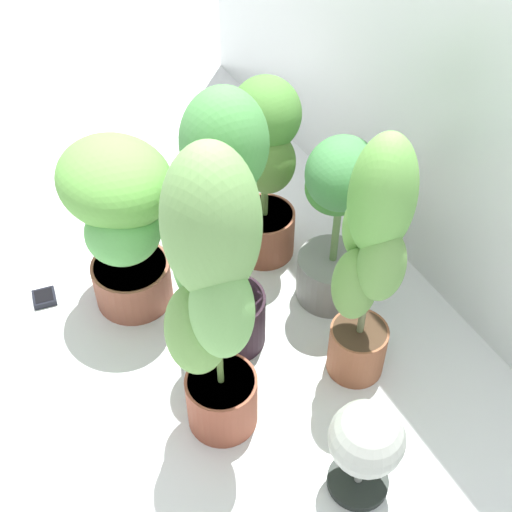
{
  "coord_description": "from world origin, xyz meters",
  "views": [
    {
      "loc": [
        1.41,
        -0.56,
        1.95
      ],
      "look_at": [
        0.02,
        0.19,
        0.34
      ],
      "focal_mm": 49.9,
      "sensor_mm": 36.0,
      "label": 1
    }
  ],
  "objects_px": {
    "potted_plant_back_center": "(337,216)",
    "potted_plant_center": "(226,210)",
    "potted_plant_back_right": "(371,256)",
    "floor_fan": "(366,443)",
    "potted_plant_front_left": "(119,210)",
    "potted_plant_front_right": "(212,286)",
    "potted_plant_back_left": "(265,162)",
    "hygrometer_box": "(44,298)"
  },
  "relations": [
    {
      "from": "potted_plant_back_left",
      "to": "potted_plant_back_center",
      "type": "relative_size",
      "value": 1.11
    },
    {
      "from": "potted_plant_back_left",
      "to": "potted_plant_center",
      "type": "xyz_separation_m",
      "value": [
        0.3,
        -0.3,
        0.14
      ]
    },
    {
      "from": "potted_plant_front_right",
      "to": "potted_plant_front_left",
      "type": "bearing_deg",
      "value": -175.29
    },
    {
      "from": "potted_plant_back_right",
      "to": "hygrometer_box",
      "type": "bearing_deg",
      "value": -133.42
    },
    {
      "from": "floor_fan",
      "to": "potted_plant_front_left",
      "type": "bearing_deg",
      "value": -150.22
    },
    {
      "from": "potted_plant_back_right",
      "to": "potted_plant_back_left",
      "type": "bearing_deg",
      "value": 179.55
    },
    {
      "from": "hygrometer_box",
      "to": "potted_plant_back_right",
      "type": "bearing_deg",
      "value": 145.71
    },
    {
      "from": "potted_plant_back_right",
      "to": "potted_plant_center",
      "type": "bearing_deg",
      "value": -137.58
    },
    {
      "from": "potted_plant_back_right",
      "to": "potted_plant_front_right",
      "type": "relative_size",
      "value": 0.89
    },
    {
      "from": "hygrometer_box",
      "to": "potted_plant_front_left",
      "type": "bearing_deg",
      "value": 164.81
    },
    {
      "from": "potted_plant_center",
      "to": "potted_plant_back_right",
      "type": "xyz_separation_m",
      "value": [
        0.32,
        0.29,
        -0.04
      ]
    },
    {
      "from": "potted_plant_back_left",
      "to": "floor_fan",
      "type": "distance_m",
      "value": 1.02
    },
    {
      "from": "potted_plant_back_left",
      "to": "potted_plant_back_center",
      "type": "bearing_deg",
      "value": 20.34
    },
    {
      "from": "potted_plant_back_right",
      "to": "hygrometer_box",
      "type": "distance_m",
      "value": 1.24
    },
    {
      "from": "potted_plant_center",
      "to": "potted_plant_front_left",
      "type": "xyz_separation_m",
      "value": [
        -0.32,
        -0.23,
        -0.15
      ]
    },
    {
      "from": "potted_plant_back_left",
      "to": "potted_plant_front_right",
      "type": "xyz_separation_m",
      "value": [
        0.59,
        -0.48,
        0.19
      ]
    },
    {
      "from": "potted_plant_back_center",
      "to": "potted_plant_center",
      "type": "distance_m",
      "value": 0.45
    },
    {
      "from": "potted_plant_back_center",
      "to": "floor_fan",
      "type": "distance_m",
      "value": 0.77
    },
    {
      "from": "potted_plant_center",
      "to": "floor_fan",
      "type": "xyz_separation_m",
      "value": [
        0.67,
        0.07,
        -0.34
      ]
    },
    {
      "from": "potted_plant_front_right",
      "to": "floor_fan",
      "type": "height_order",
      "value": "potted_plant_front_right"
    },
    {
      "from": "potted_plant_back_center",
      "to": "potted_plant_front_right",
      "type": "bearing_deg",
      "value": -63.5
    },
    {
      "from": "hygrometer_box",
      "to": "floor_fan",
      "type": "distance_m",
      "value": 1.3
    },
    {
      "from": "potted_plant_front_left",
      "to": "potted_plant_front_right",
      "type": "bearing_deg",
      "value": 4.71
    },
    {
      "from": "potted_plant_center",
      "to": "potted_plant_back_right",
      "type": "height_order",
      "value": "potted_plant_center"
    },
    {
      "from": "potted_plant_back_center",
      "to": "potted_plant_back_right",
      "type": "bearing_deg",
      "value": -19.1
    },
    {
      "from": "potted_plant_center",
      "to": "hygrometer_box",
      "type": "relative_size",
      "value": 10.8
    },
    {
      "from": "potted_plant_back_left",
      "to": "potted_plant_back_right",
      "type": "bearing_deg",
      "value": -0.45
    },
    {
      "from": "potted_plant_back_left",
      "to": "floor_fan",
      "type": "relative_size",
      "value": 2.11
    },
    {
      "from": "potted_plant_center",
      "to": "potted_plant_front_right",
      "type": "xyz_separation_m",
      "value": [
        0.28,
        -0.18,
        0.04
      ]
    },
    {
      "from": "potted_plant_back_center",
      "to": "potted_plant_front_right",
      "type": "distance_m",
      "value": 0.7
    },
    {
      "from": "potted_plant_back_center",
      "to": "potted_plant_front_left",
      "type": "bearing_deg",
      "value": -116.17
    },
    {
      "from": "potted_plant_back_left",
      "to": "potted_plant_back_center",
      "type": "distance_m",
      "value": 0.32
    },
    {
      "from": "potted_plant_front_left",
      "to": "hygrometer_box",
      "type": "distance_m",
      "value": 0.52
    },
    {
      "from": "potted_plant_back_left",
      "to": "potted_plant_back_right",
      "type": "xyz_separation_m",
      "value": [
        0.62,
        -0.0,
        0.1
      ]
    },
    {
      "from": "potted_plant_back_right",
      "to": "potted_plant_front_left",
      "type": "bearing_deg",
      "value": -140.81
    },
    {
      "from": "potted_plant_front_left",
      "to": "floor_fan",
      "type": "height_order",
      "value": "potted_plant_front_left"
    },
    {
      "from": "potted_plant_back_right",
      "to": "floor_fan",
      "type": "relative_size",
      "value": 2.64
    },
    {
      "from": "potted_plant_back_left",
      "to": "potted_plant_front_left",
      "type": "height_order",
      "value": "potted_plant_back_left"
    },
    {
      "from": "potted_plant_back_right",
      "to": "floor_fan",
      "type": "height_order",
      "value": "potted_plant_back_right"
    },
    {
      "from": "potted_plant_back_center",
      "to": "potted_plant_back_right",
      "type": "height_order",
      "value": "potted_plant_back_right"
    },
    {
      "from": "potted_plant_center",
      "to": "potted_plant_front_right",
      "type": "height_order",
      "value": "potted_plant_front_right"
    },
    {
      "from": "potted_plant_back_left",
      "to": "potted_plant_center",
      "type": "distance_m",
      "value": 0.45
    }
  ]
}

